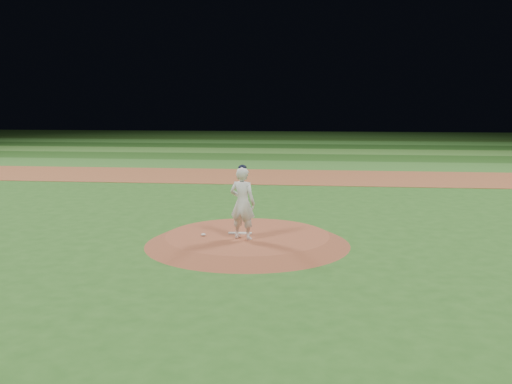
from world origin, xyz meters
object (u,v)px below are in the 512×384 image
rosin_bag (203,235)px  pitcher_on_mound (243,203)px  pitching_rubber (240,233)px  pitchers_mound (248,239)px

rosin_bag → pitcher_on_mound: pitcher_on_mound is taller
pitcher_on_mound → pitching_rubber: bearing=104.9°
pitching_rubber → rosin_bag: (-0.94, -0.36, 0.02)m
pitchers_mound → pitcher_on_mound: (-0.07, -0.48, 1.08)m
pitchers_mound → pitcher_on_mound: size_ratio=2.83×
pitchers_mound → pitcher_on_mound: bearing=-97.7°
pitching_rubber → pitcher_on_mound: pitcher_on_mound is taller
pitchers_mound → rosin_bag: rosin_bag is taller
rosin_bag → pitchers_mound: bearing=13.5°
rosin_bag → pitcher_on_mound: 1.44m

